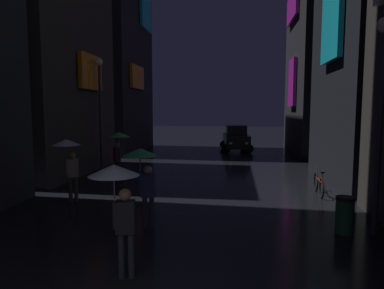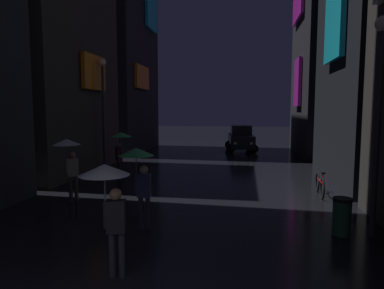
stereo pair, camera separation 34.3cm
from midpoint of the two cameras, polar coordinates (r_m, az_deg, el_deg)
name	(u,v)px [view 2 (the right image)]	position (r m, az deg, el deg)	size (l,w,h in m)	color
building_left_mid	(49,34)	(18.49, -22.27, 16.71)	(4.25, 7.48, 13.39)	#2D2826
building_left_far	(118,6)	(27.50, -11.93, 21.61)	(4.25, 7.76, 21.21)	black
building_right_far	(330,45)	(25.87, 22.40, 15.03)	(4.25, 7.90, 14.80)	#232328
pedestrian_foreground_right_green	(120,142)	(15.00, -11.23, 0.33)	(0.90, 0.90, 2.12)	black
pedestrian_midstreet_centre_clear	(108,189)	(6.31, -12.26, -7.23)	(0.90, 0.90, 2.12)	#2D2D38
pedestrian_far_right_green	(139,166)	(8.76, -7.77, -3.49)	(0.90, 0.90, 2.12)	#2D2D38
pedestrian_near_crossing_clear	(69,152)	(12.00, -19.11, -1.24)	(0.90, 0.90, 2.12)	#38332D
bicycle_parked_at_storefront	(320,185)	(13.26, 21.25, -6.28)	(0.17, 1.82, 0.96)	black
car_distant	(241,139)	(25.77, 8.52, 0.99)	(2.53, 4.28, 1.92)	black
streetlamp_left_far	(103,102)	(17.41, -14.01, 6.93)	(0.36, 0.36, 5.54)	#2D2D33
streetlamp_right_near	(379,101)	(9.26, 29.64, 6.37)	(0.36, 0.36, 5.22)	#2D2D33
trash_bin	(342,216)	(9.41, 24.69, -10.82)	(0.46, 0.46, 0.93)	#265933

